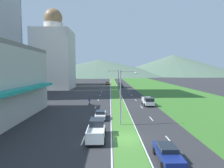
# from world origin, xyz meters

# --- Properties ---
(ground_plane) EXTENTS (600.00, 600.00, 0.00)m
(ground_plane) POSITION_xyz_m (0.00, 0.00, 0.00)
(ground_plane) COLOR #2D2D30
(grass_median) EXTENTS (3.20, 240.00, 0.06)m
(grass_median) POSITION_xyz_m (0.00, 60.00, 0.03)
(grass_median) COLOR #477F33
(grass_median) RESTS_ON ground_plane
(grass_verge_right) EXTENTS (24.00, 240.00, 0.06)m
(grass_verge_right) POSITION_xyz_m (20.60, 60.00, 0.03)
(grass_verge_right) COLOR #387028
(grass_verge_right) RESTS_ON ground_plane
(lane_dash_left_2) EXTENTS (0.16, 2.80, 0.01)m
(lane_dash_left_2) POSITION_xyz_m (-5.10, -0.67, 0.01)
(lane_dash_left_2) COLOR silver
(lane_dash_left_2) RESTS_ON ground_plane
(lane_dash_left_3) EXTENTS (0.16, 2.80, 0.01)m
(lane_dash_left_3) POSITION_xyz_m (-5.10, 9.00, 0.01)
(lane_dash_left_3) COLOR silver
(lane_dash_left_3) RESTS_ON ground_plane
(lane_dash_left_4) EXTENTS (0.16, 2.80, 0.01)m
(lane_dash_left_4) POSITION_xyz_m (-5.10, 18.66, 0.01)
(lane_dash_left_4) COLOR silver
(lane_dash_left_4) RESTS_ON ground_plane
(lane_dash_left_5) EXTENTS (0.16, 2.80, 0.01)m
(lane_dash_left_5) POSITION_xyz_m (-5.10, 28.33, 0.01)
(lane_dash_left_5) COLOR silver
(lane_dash_left_5) RESTS_ON ground_plane
(lane_dash_left_6) EXTENTS (0.16, 2.80, 0.01)m
(lane_dash_left_6) POSITION_xyz_m (-5.10, 38.00, 0.01)
(lane_dash_left_6) COLOR silver
(lane_dash_left_6) RESTS_ON ground_plane
(lane_dash_left_7) EXTENTS (0.16, 2.80, 0.01)m
(lane_dash_left_7) POSITION_xyz_m (-5.10, 47.66, 0.01)
(lane_dash_left_7) COLOR silver
(lane_dash_left_7) RESTS_ON ground_plane
(lane_dash_left_8) EXTENTS (0.16, 2.80, 0.01)m
(lane_dash_left_8) POSITION_xyz_m (-5.10, 57.33, 0.01)
(lane_dash_left_8) COLOR silver
(lane_dash_left_8) RESTS_ON ground_plane
(lane_dash_left_9) EXTENTS (0.16, 2.80, 0.01)m
(lane_dash_left_9) POSITION_xyz_m (-5.10, 66.99, 0.01)
(lane_dash_left_9) COLOR silver
(lane_dash_left_9) RESTS_ON ground_plane
(lane_dash_left_10) EXTENTS (0.16, 2.80, 0.01)m
(lane_dash_left_10) POSITION_xyz_m (-5.10, 76.66, 0.01)
(lane_dash_left_10) COLOR silver
(lane_dash_left_10) RESTS_ON ground_plane
(lane_dash_left_11) EXTENTS (0.16, 2.80, 0.01)m
(lane_dash_left_11) POSITION_xyz_m (-5.10, 86.32, 0.01)
(lane_dash_left_11) COLOR silver
(lane_dash_left_11) RESTS_ON ground_plane
(lane_dash_right_2) EXTENTS (0.16, 2.80, 0.01)m
(lane_dash_right_2) POSITION_xyz_m (5.10, -0.67, 0.01)
(lane_dash_right_2) COLOR silver
(lane_dash_right_2) RESTS_ON ground_plane
(lane_dash_right_3) EXTENTS (0.16, 2.80, 0.01)m
(lane_dash_right_3) POSITION_xyz_m (5.10, 9.00, 0.01)
(lane_dash_right_3) COLOR silver
(lane_dash_right_3) RESTS_ON ground_plane
(lane_dash_right_4) EXTENTS (0.16, 2.80, 0.01)m
(lane_dash_right_4) POSITION_xyz_m (5.10, 18.66, 0.01)
(lane_dash_right_4) COLOR silver
(lane_dash_right_4) RESTS_ON ground_plane
(lane_dash_right_5) EXTENTS (0.16, 2.80, 0.01)m
(lane_dash_right_5) POSITION_xyz_m (5.10, 28.33, 0.01)
(lane_dash_right_5) COLOR silver
(lane_dash_right_5) RESTS_ON ground_plane
(lane_dash_right_6) EXTENTS (0.16, 2.80, 0.01)m
(lane_dash_right_6) POSITION_xyz_m (5.10, 38.00, 0.01)
(lane_dash_right_6) COLOR silver
(lane_dash_right_6) RESTS_ON ground_plane
(lane_dash_right_7) EXTENTS (0.16, 2.80, 0.01)m
(lane_dash_right_7) POSITION_xyz_m (5.10, 47.66, 0.01)
(lane_dash_right_7) COLOR silver
(lane_dash_right_7) RESTS_ON ground_plane
(lane_dash_right_8) EXTENTS (0.16, 2.80, 0.01)m
(lane_dash_right_8) POSITION_xyz_m (5.10, 57.33, 0.01)
(lane_dash_right_8) COLOR silver
(lane_dash_right_8) RESTS_ON ground_plane
(lane_dash_right_9) EXTENTS (0.16, 2.80, 0.01)m
(lane_dash_right_9) POSITION_xyz_m (5.10, 66.99, 0.01)
(lane_dash_right_9) COLOR silver
(lane_dash_right_9) RESTS_ON ground_plane
(lane_dash_right_10) EXTENTS (0.16, 2.80, 0.01)m
(lane_dash_right_10) POSITION_xyz_m (5.10, 76.66, 0.01)
(lane_dash_right_10) COLOR silver
(lane_dash_right_10) RESTS_ON ground_plane
(lane_dash_right_11) EXTENTS (0.16, 2.80, 0.01)m
(lane_dash_right_11) POSITION_xyz_m (5.10, 86.32, 0.01)
(lane_dash_right_11) COLOR silver
(lane_dash_right_11) RESTS_ON ground_plane
(edge_line_median_left) EXTENTS (0.16, 240.00, 0.01)m
(edge_line_median_left) POSITION_xyz_m (-1.75, 60.00, 0.01)
(edge_line_median_left) COLOR silver
(edge_line_median_left) RESTS_ON ground_plane
(edge_line_median_right) EXTENTS (0.16, 240.00, 0.01)m
(edge_line_median_right) POSITION_xyz_m (1.75, 60.00, 0.01)
(edge_line_median_right) COLOR silver
(edge_line_median_right) RESTS_ON ground_plane
(domed_building) EXTENTS (15.63, 15.63, 34.14)m
(domed_building) POSITION_xyz_m (-26.08, 59.92, 14.07)
(domed_building) COLOR silver
(domed_building) RESTS_ON ground_plane
(midrise_colored) EXTENTS (14.69, 14.69, 21.33)m
(midrise_colored) POSITION_xyz_m (-29.10, 79.14, 10.66)
(midrise_colored) COLOR yellow
(midrise_colored) RESTS_ON ground_plane
(hill_far_left) EXTENTS (120.92, 120.92, 22.41)m
(hill_far_left) POSITION_xyz_m (-68.02, 267.21, 11.21)
(hill_far_left) COLOR #47664C
(hill_far_left) RESTS_ON ground_plane
(hill_far_center) EXTENTS (198.16, 198.16, 22.13)m
(hill_far_center) POSITION_xyz_m (-16.50, 241.95, 11.07)
(hill_far_center) COLOR #516B56
(hill_far_center) RESTS_ON ground_plane
(hill_far_right) EXTENTS (185.03, 185.03, 29.81)m
(hill_far_right) POSITION_xyz_m (92.22, 256.31, 14.91)
(hill_far_right) COLOR #516B56
(hill_far_right) RESTS_ON ground_plane
(street_lamp_near) EXTENTS (2.66, 0.33, 8.22)m
(street_lamp_near) POSITION_xyz_m (-0.05, 5.31, 4.76)
(street_lamp_near) COLOR #99999E
(street_lamp_near) RESTS_ON ground_plane
(street_lamp_mid) EXTENTS (3.45, 0.43, 8.01)m
(street_lamp_mid) POSITION_xyz_m (0.36, 36.89, 4.73)
(street_lamp_mid) COLOR #99999E
(street_lamp_mid) RESTS_ON ground_plane
(car_0) EXTENTS (1.89, 4.22, 1.41)m
(car_0) POSITION_xyz_m (-3.52, 9.05, 0.72)
(car_0) COLOR silver
(car_0) RESTS_ON ground_plane
(car_1) EXTENTS (2.01, 4.08, 1.42)m
(car_1) POSITION_xyz_m (3.15, 64.55, 0.73)
(car_1) COLOR #0C5128
(car_1) RESTS_ON ground_plane
(car_2) EXTENTS (1.97, 4.21, 1.59)m
(car_2) POSITION_xyz_m (-3.27, 80.38, 0.80)
(car_2) COLOR #C6842D
(car_2) RESTS_ON ground_plane
(car_3) EXTENTS (1.90, 4.26, 1.46)m
(car_3) POSITION_xyz_m (3.47, 75.90, 0.76)
(car_3) COLOR black
(car_3) RESTS_ON ground_plane
(car_4) EXTENTS (1.94, 4.65, 1.41)m
(car_4) POSITION_xyz_m (3.34, -5.67, 0.73)
(car_4) COLOR navy
(car_4) RESTS_ON ground_plane
(pickup_truck_0) EXTENTS (2.18, 5.40, 2.00)m
(pickup_truck_0) POSITION_xyz_m (6.91, 20.51, 0.98)
(pickup_truck_0) COLOR silver
(pickup_truck_0) RESTS_ON ground_plane
(pickup_truck_1) EXTENTS (2.18, 5.40, 2.00)m
(pickup_truck_1) POSITION_xyz_m (-3.56, 0.07, 0.98)
(pickup_truck_1) COLOR silver
(pickup_truck_1) RESTS_ON ground_plane
(motorcycle_rider) EXTENTS (0.36, 2.00, 1.80)m
(motorcycle_rider) POSITION_xyz_m (-6.75, 21.48, 0.75)
(motorcycle_rider) COLOR black
(motorcycle_rider) RESTS_ON ground_plane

